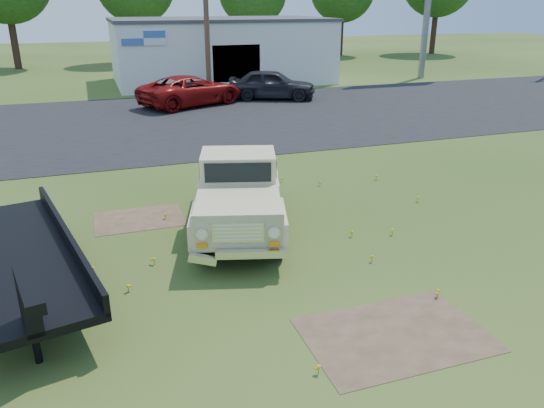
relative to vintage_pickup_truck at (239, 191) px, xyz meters
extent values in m
plane|color=#274215|center=(-0.27, -2.15, -0.96)|extent=(140.00, 140.00, 0.00)
cube|color=black|center=(-0.27, 12.85, -0.96)|extent=(90.00, 14.00, 0.02)
cube|color=#4F3C2A|center=(1.23, -5.15, -0.96)|extent=(3.00, 2.00, 0.01)
cube|color=#4F3C2A|center=(-2.27, 1.35, -0.96)|extent=(2.20, 1.60, 0.01)
cube|color=silver|center=(5.73, 24.85, 1.04)|extent=(14.00, 8.00, 4.00)
cube|color=#3F3F44|center=(5.73, 24.85, 3.09)|extent=(14.20, 8.20, 0.20)
cube|color=black|center=(5.73, 20.90, 0.64)|extent=(3.00, 0.10, 2.20)
cube|color=silver|center=(0.23, 20.80, 2.24)|extent=(2.50, 0.08, 0.80)
cylinder|color=slate|center=(19.73, 21.85, 3.04)|extent=(0.44, 0.44, 8.00)
cylinder|color=#4E3224|center=(3.73, 19.85, 3.54)|extent=(0.30, 0.30, 9.00)
cylinder|color=#352118|center=(-8.27, 37.35, 1.02)|extent=(0.56, 0.56, 3.96)
cylinder|color=#352118|center=(1.73, 38.35, 0.93)|extent=(0.56, 0.56, 3.78)
cylinder|color=#352118|center=(11.73, 36.85, 0.75)|extent=(0.56, 0.56, 3.42)
cylinder|color=#352118|center=(21.73, 39.35, 0.84)|extent=(0.56, 0.56, 3.60)
cylinder|color=#352118|center=(31.73, 37.85, 1.11)|extent=(0.56, 0.56, 4.14)
imported|color=maroon|center=(2.00, 16.50, -0.18)|extent=(6.17, 4.68, 1.56)
imported|color=black|center=(6.65, 16.90, -0.14)|extent=(5.19, 3.65, 1.64)
camera|label=1|loc=(-3.12, -11.50, 4.22)|focal=35.00mm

